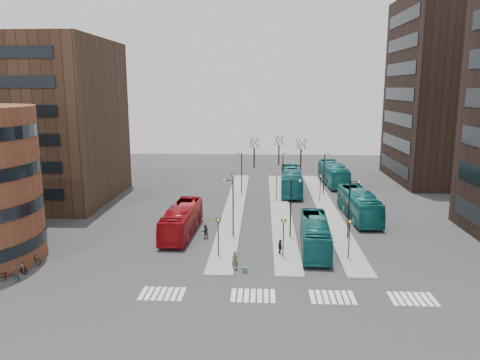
{
  "coord_description": "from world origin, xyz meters",
  "views": [
    {
      "loc": [
        -0.4,
        -29.24,
        15.62
      ],
      "look_at": [
        -2.96,
        23.96,
        5.0
      ],
      "focal_mm": 35.0,
      "sensor_mm": 36.0,
      "label": 1
    }
  ],
  "objects_px": {
    "commuter_c": "(303,229)",
    "bicycle_mid": "(19,268)",
    "bicycle_near": "(9,276)",
    "bicycle_far": "(30,260)",
    "teal_bus_c": "(359,205)",
    "suitcase": "(245,270)",
    "teal_bus_a": "(315,235)",
    "commuter_a": "(205,232)",
    "traveller": "(235,261)",
    "teal_bus_b": "(291,181)",
    "commuter_b": "(280,247)",
    "red_bus": "(182,220)",
    "teal_bus_d": "(333,174)"
  },
  "relations": [
    {
      "from": "commuter_a",
      "to": "bicycle_near",
      "type": "height_order",
      "value": "commuter_a"
    },
    {
      "from": "traveller",
      "to": "commuter_a",
      "type": "distance_m",
      "value": 9.11
    },
    {
      "from": "bicycle_near",
      "to": "teal_bus_b",
      "type": "bearing_deg",
      "value": -26.82
    },
    {
      "from": "commuter_c",
      "to": "red_bus",
      "type": "bearing_deg",
      "value": -64.34
    },
    {
      "from": "commuter_c",
      "to": "bicycle_near",
      "type": "height_order",
      "value": "commuter_c"
    },
    {
      "from": "teal_bus_c",
      "to": "bicycle_far",
      "type": "height_order",
      "value": "teal_bus_c"
    },
    {
      "from": "teal_bus_c",
      "to": "commuter_b",
      "type": "distance_m",
      "value": 16.56
    },
    {
      "from": "red_bus",
      "to": "commuter_c",
      "type": "relative_size",
      "value": 6.85
    },
    {
      "from": "suitcase",
      "to": "bicycle_far",
      "type": "xyz_separation_m",
      "value": [
        -19.2,
        0.77,
        0.25
      ]
    },
    {
      "from": "teal_bus_b",
      "to": "suitcase",
      "type": "bearing_deg",
      "value": -98.3
    },
    {
      "from": "suitcase",
      "to": "red_bus",
      "type": "height_order",
      "value": "red_bus"
    },
    {
      "from": "red_bus",
      "to": "commuter_c",
      "type": "bearing_deg",
      "value": 1.47
    },
    {
      "from": "teal_bus_a",
      "to": "commuter_c",
      "type": "relative_size",
      "value": 6.63
    },
    {
      "from": "bicycle_mid",
      "to": "bicycle_far",
      "type": "relative_size",
      "value": 0.94
    },
    {
      "from": "red_bus",
      "to": "commuter_a",
      "type": "xyz_separation_m",
      "value": [
        2.68,
        -1.36,
        -0.82
      ]
    },
    {
      "from": "suitcase",
      "to": "red_bus",
      "type": "xyz_separation_m",
      "value": [
        -7.17,
        10.37,
        1.33
      ]
    },
    {
      "from": "teal_bus_b",
      "to": "teal_bus_c",
      "type": "distance_m",
      "value": 15.56
    },
    {
      "from": "teal_bus_d",
      "to": "bicycle_near",
      "type": "bearing_deg",
      "value": -131.51
    },
    {
      "from": "teal_bus_c",
      "to": "commuter_b",
      "type": "xyz_separation_m",
      "value": [
        -9.95,
        -13.21,
        -0.93
      ]
    },
    {
      "from": "bicycle_near",
      "to": "teal_bus_d",
      "type": "bearing_deg",
      "value": -29.08
    },
    {
      "from": "commuter_a",
      "to": "bicycle_near",
      "type": "relative_size",
      "value": 0.8
    },
    {
      "from": "teal_bus_a",
      "to": "bicycle_mid",
      "type": "xyz_separation_m",
      "value": [
        -25.78,
        -7.27,
        -0.99
      ]
    },
    {
      "from": "suitcase",
      "to": "bicycle_near",
      "type": "height_order",
      "value": "bicycle_near"
    },
    {
      "from": "traveller",
      "to": "teal_bus_b",
      "type": "bearing_deg",
      "value": 74.49
    },
    {
      "from": "traveller",
      "to": "bicycle_mid",
      "type": "distance_m",
      "value": 18.4
    },
    {
      "from": "suitcase",
      "to": "red_bus",
      "type": "bearing_deg",
      "value": 105.92
    },
    {
      "from": "teal_bus_a",
      "to": "commuter_a",
      "type": "relative_size",
      "value": 7.24
    },
    {
      "from": "suitcase",
      "to": "commuter_b",
      "type": "bearing_deg",
      "value": 35.88
    },
    {
      "from": "traveller",
      "to": "commuter_a",
      "type": "xyz_separation_m",
      "value": [
        -3.61,
        8.36,
        -0.06
      ]
    },
    {
      "from": "teal_bus_a",
      "to": "teal_bus_b",
      "type": "bearing_deg",
      "value": 95.06
    },
    {
      "from": "teal_bus_b",
      "to": "bicycle_mid",
      "type": "xyz_separation_m",
      "value": [
        -24.99,
        -32.54,
        -1.24
      ]
    },
    {
      "from": "teal_bus_a",
      "to": "bicycle_far",
      "type": "xyz_separation_m",
      "value": [
        -25.78,
        -5.37,
        -1.02
      ]
    },
    {
      "from": "teal_bus_c",
      "to": "traveller",
      "type": "bearing_deg",
      "value": -132.03
    },
    {
      "from": "traveller",
      "to": "bicycle_mid",
      "type": "height_order",
      "value": "traveller"
    },
    {
      "from": "commuter_b",
      "to": "commuter_c",
      "type": "bearing_deg",
      "value": -44.15
    },
    {
      "from": "suitcase",
      "to": "bicycle_far",
      "type": "bearing_deg",
      "value": 158.95
    },
    {
      "from": "commuter_a",
      "to": "suitcase",
      "type": "bearing_deg",
      "value": 94.87
    },
    {
      "from": "teal_bus_a",
      "to": "bicycle_far",
      "type": "distance_m",
      "value": 26.35
    },
    {
      "from": "bicycle_near",
      "to": "traveller",
      "type": "bearing_deg",
      "value": -70.18
    },
    {
      "from": "red_bus",
      "to": "commuter_a",
      "type": "distance_m",
      "value": 3.12
    },
    {
      "from": "bicycle_near",
      "to": "bicycle_far",
      "type": "distance_m",
      "value": 3.49
    },
    {
      "from": "red_bus",
      "to": "teal_bus_a",
      "type": "bearing_deg",
      "value": -14.64
    },
    {
      "from": "commuter_c",
      "to": "bicycle_mid",
      "type": "xyz_separation_m",
      "value": [
        -25.0,
        -11.28,
        -0.29
      ]
    },
    {
      "from": "teal_bus_b",
      "to": "bicycle_mid",
      "type": "relative_size",
      "value": 7.15
    },
    {
      "from": "red_bus",
      "to": "commuter_c",
      "type": "distance_m",
      "value": 13.0
    },
    {
      "from": "commuter_c",
      "to": "bicycle_mid",
      "type": "height_order",
      "value": "commuter_c"
    },
    {
      "from": "traveller",
      "to": "commuter_c",
      "type": "distance_m",
      "value": 11.61
    },
    {
      "from": "red_bus",
      "to": "traveller",
      "type": "xyz_separation_m",
      "value": [
        6.29,
        -9.72,
        -0.76
      ]
    },
    {
      "from": "commuter_b",
      "to": "teal_bus_a",
      "type": "bearing_deg",
      "value": -83.29
    },
    {
      "from": "teal_bus_a",
      "to": "commuter_c",
      "type": "xyz_separation_m",
      "value": [
        -0.78,
        4.01,
        -0.7
      ]
    }
  ]
}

